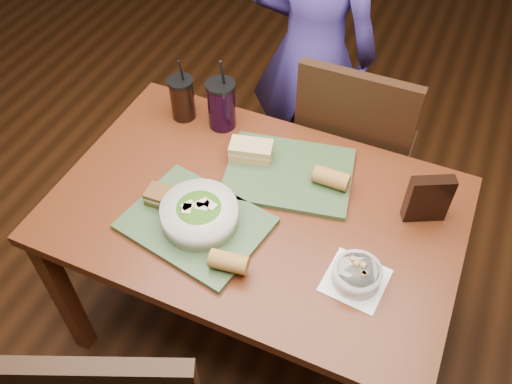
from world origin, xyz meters
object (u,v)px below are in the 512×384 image
diner (312,53)px  cup_cola (182,98)px  cup_berry (221,105)px  salad_bowl (199,214)px  soup_bowl (357,275)px  chair_far (353,151)px  tray_far (289,173)px  sandwich_near (162,197)px  baguette_far (331,178)px  tray_near (196,224)px  chip_bag (428,199)px  sandwich_far (251,150)px  baguette_near (229,262)px  dining_table (256,224)px

diner → cup_cola: size_ratio=5.93×
diner → cup_berry: 0.58m
salad_bowl → soup_bowl: (0.50, 0.00, -0.03)m
chair_far → tray_far: size_ratio=2.39×
sandwich_near → baguette_far: 0.55m
chair_far → tray_near: size_ratio=2.39×
chair_far → chip_bag: (0.32, -0.40, 0.28)m
soup_bowl → sandwich_far: bearing=145.7°
cup_cola → salad_bowl: bearing=-55.6°
chair_far → baguette_far: bearing=-87.7°
cup_berry → salad_bowl: bearing=-72.0°
sandwich_near → sandwich_far: sandwich_far is taller
salad_bowl → sandwich_near: salad_bowl is taller
chair_far → cup_berry: bearing=-149.6°
chip_bag → soup_bowl: bearing=-138.4°
baguette_near → cup_berry: bearing=118.0°
cup_berry → baguette_near: bearing=-62.0°
sandwich_far → baguette_near: bearing=-73.7°
baguette_near → cup_cola: 0.72m
dining_table → tray_far: 0.20m
sandwich_near → baguette_far: size_ratio=0.89×
salad_bowl → sandwich_far: (0.03, 0.33, -0.01)m
sandwich_near → baguette_far: (0.47, 0.29, 0.01)m
tray_far → baguette_far: bearing=0.8°
sandwich_far → baguette_near: 0.46m
dining_table → cup_cola: cup_cola is taller
tray_far → sandwich_far: bearing=174.5°
cup_berry → cup_cola: bearing=-174.8°
tray_near → soup_bowl: bearing=0.8°
chair_far → diner: size_ratio=0.66×
chair_far → cup_cola: size_ratio=3.92×
dining_table → baguette_near: size_ratio=11.61×
dining_table → baguette_near: baguette_near is taller
sandwich_near → chip_bag: size_ratio=0.60×
tray_far → salad_bowl: salad_bowl is taller
baguette_near → baguette_far: 0.46m
dining_table → tray_near: (-0.14, -0.15, 0.10)m
tray_near → tray_far: size_ratio=1.00×
tray_near → sandwich_near: sandwich_near is taller
sandwich_near → chair_far: bearing=57.1°
dining_table → salad_bowl: (-0.13, -0.14, 0.15)m
chair_far → chip_bag: 0.59m
tray_far → baguette_far: 0.15m
sandwich_far → cup_cola: size_ratio=0.62×
salad_bowl → cup_cola: size_ratio=0.93×
tray_near → tray_far: same height
sandwich_near → cup_berry: size_ratio=0.36×
dining_table → soup_bowl: 0.42m
diner → salad_bowl: bearing=84.0°
cup_berry → chip_bag: (0.77, -0.14, -0.01)m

